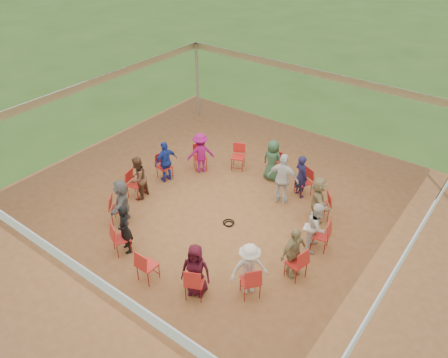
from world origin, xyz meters
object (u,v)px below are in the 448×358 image
Objects in this scene: person_seated_0 at (317,226)px; person_seated_4 at (201,153)px; chair_7 at (135,184)px; chair_13 at (296,263)px; chair_6 at (164,167)px; person_seated_10 at (249,269)px; chair_0 at (320,235)px; person_seated_1 at (318,199)px; chair_5 at (200,158)px; laptop at (310,226)px; standing_person at (283,179)px; chair_11 at (195,282)px; person_seated_5 at (166,162)px; chair_9 at (121,238)px; chair_1 at (321,206)px; person_seated_8 at (125,229)px; chair_2 at (304,182)px; chair_12 at (250,281)px; person_seated_6 at (138,178)px; chair_8 at (119,209)px; person_seated_9 at (196,270)px; person_seated_7 at (122,202)px; cable_coil at (229,223)px; chair_10 at (148,265)px; person_seated_3 at (272,160)px; person_seated_11 at (293,252)px; person_seated_2 at (301,176)px; chair_4 at (238,157)px.

person_seated_0 is 4.90m from person_seated_4.
chair_7 is 1.00× the size of chair_13.
person_seated_10 is (4.89, -2.34, 0.25)m from chair_6.
chair_0 is 0.65× the size of person_seated_1.
chair_5 is 1.00× the size of chair_7.
chair_5 is 4.87m from laptop.
chair_0 is at bearing 136.82° from standing_person.
person_seated_5 reaches higher than chair_11.
chair_6 is 1.00× the size of chair_9.
chair_1 is 0.65× the size of person_seated_8.
person_seated_8 is (0.05, 0.11, 0.25)m from chair_9.
chair_2 is at bearing 128.57° from chair_6.
chair_2 is at bearing 142.98° from person_seated_4.
chair_12 is 2.36m from laptop.
person_seated_0 reaches higher than chair_9.
person_seated_0 is at bearing 167.14° from person_seated_1.
chair_2 reaches higher than laptop.
person_seated_6 is (-5.31, -1.20, 0.00)m from person_seated_0.
standing_person reaches higher than chair_8.
standing_person is (-0.25, 4.26, 0.12)m from person_seated_9.
chair_1 reaches higher than laptop.
person_seated_0 and person_seated_7 have the same top height.
cable_coil is (-2.49, 0.65, -0.43)m from chair_13.
chair_8 is 0.65× the size of person_seated_7.
person_seated_3 is at bearing 90.00° from chair_10.
chair_7 is 0.65× the size of person_seated_8.
standing_person is (3.14, 3.58, 0.37)m from chair_8.
chair_12 is 0.65× the size of person_seated_5.
person_seated_3 is 4.25m from person_seated_11.
chair_9 is at bearing 128.57° from chair_13.
person_seated_9 reaches higher than laptop.
chair_13 is at bearing 90.00° from person_seated_5.
person_seated_1 is (4.35, -0.09, 0.25)m from chair_5.
person_seated_5 is (-0.43, 2.38, 0.25)m from chair_8.
chair_2 is at bearing -90.00° from person_seated_2.
person_seated_3 reaches higher than cable_coil.
person_seated_4 and person_seated_6 have the same top height.
chair_9 is at bearing 76.86° from person_seated_3.
chair_7 is at bearing 63.69° from person_seated_2.
person_seated_2 is at bearing 38.57° from person_seated_11.
standing_person is (3.57, 2.41, 0.12)m from person_seated_6.
person_seated_6 reaches higher than chair_9.
chair_0 is 0.65× the size of person_seated_11.
chair_11 is at bearing 64.29° from chair_6.
chair_4 is 2.30m from standing_person.
person_seated_10 is 0.85× the size of standing_person.
chair_5 is 4.36m from person_seated_8.
chair_8 is at bearing 103.14° from person_seated_0.
person_seated_11 is 3.97× the size of laptop.
chair_13 is at bearing 103.14° from person_seated_4.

